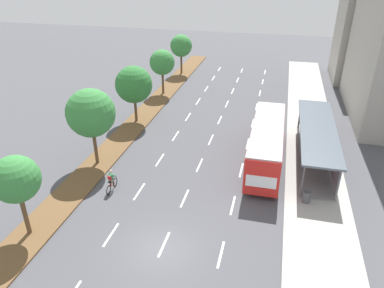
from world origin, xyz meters
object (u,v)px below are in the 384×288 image
at_px(median_tree_fourth, 162,62).
at_px(trash_bin, 306,197).
at_px(bus_shelter, 320,141).
at_px(bus, 267,141).
at_px(median_tree_second, 91,113).
at_px(median_tree_third, 134,85).
at_px(median_tree_fifth, 181,46).
at_px(cyclist, 111,181).
at_px(median_tree_nearest, 16,180).

distance_m(median_tree_fourth, trash_bin, 26.05).
xyz_separation_m(bus_shelter, bus, (-4.28, -1.49, 0.20)).
height_order(median_tree_second, median_tree_fourth, median_tree_second).
height_order(median_tree_third, trash_bin, median_tree_third).
xyz_separation_m(median_tree_fifth, trash_bin, (16.94, -28.54, -3.55)).
relative_size(bus, median_tree_fifth, 2.02).
bearing_deg(median_tree_fifth, median_tree_fourth, -89.52).
bearing_deg(median_tree_fifth, bus_shelter, -50.55).
bearing_deg(bus, cyclist, -147.37).
bearing_deg(median_tree_second, median_tree_third, 90.47).
bearing_deg(median_tree_third, bus_shelter, -12.33).
xyz_separation_m(bus, median_tree_second, (-13.65, -3.56, 2.53)).
height_order(bus, cyclist, bus).
xyz_separation_m(bus_shelter, median_tree_third, (-18.00, 3.93, 2.19)).
bearing_deg(median_tree_nearest, median_tree_second, 89.45).
relative_size(median_tree_second, median_tree_third, 1.10).
relative_size(median_tree_third, median_tree_fourth, 1.07).
height_order(bus, trash_bin, bus).
distance_m(bus_shelter, cyclist, 17.25).
height_order(bus_shelter, median_tree_nearest, median_tree_nearest).
height_order(median_tree_third, median_tree_fourth, median_tree_third).
distance_m(cyclist, median_tree_nearest, 7.18).
xyz_separation_m(median_tree_nearest, median_tree_fourth, (0.07, 26.95, -0.04)).
distance_m(median_tree_third, trash_bin, 20.25).
xyz_separation_m(bus, cyclist, (-10.76, -6.89, -1.28)).
xyz_separation_m(bus_shelter, trash_bin, (-1.08, -6.63, -1.29)).
height_order(median_tree_nearest, median_tree_fourth, median_tree_fourth).
relative_size(cyclist, median_tree_third, 0.31).
xyz_separation_m(cyclist, median_tree_fifth, (-2.98, 30.28, 3.34)).
relative_size(bus_shelter, median_tree_second, 2.02).
height_order(bus_shelter, median_tree_fifth, median_tree_fifth).
relative_size(bus_shelter, bus, 1.15).
bearing_deg(cyclist, median_tree_second, 130.92).
relative_size(bus, median_tree_third, 1.94).
distance_m(bus_shelter, bus, 4.54).
bearing_deg(median_tree_third, median_tree_nearest, -90.04).
height_order(bus, median_tree_third, median_tree_third).
height_order(bus_shelter, trash_bin, bus_shelter).
bearing_deg(median_tree_third, trash_bin, -31.99).
distance_m(cyclist, median_tree_fourth, 21.74).
xyz_separation_m(cyclist, median_tree_fourth, (-2.90, 21.30, 3.23)).
relative_size(median_tree_second, median_tree_fifth, 1.15).
height_order(bus_shelter, median_tree_third, median_tree_third).
height_order(median_tree_nearest, median_tree_fifth, median_tree_fifth).
height_order(median_tree_second, trash_bin, median_tree_second).
bearing_deg(median_tree_fifth, cyclist, -84.38).
relative_size(bus, median_tree_nearest, 2.10).
relative_size(median_tree_nearest, median_tree_second, 0.84).
relative_size(cyclist, median_tree_fifth, 0.33).
bearing_deg(trash_bin, bus, 121.88).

